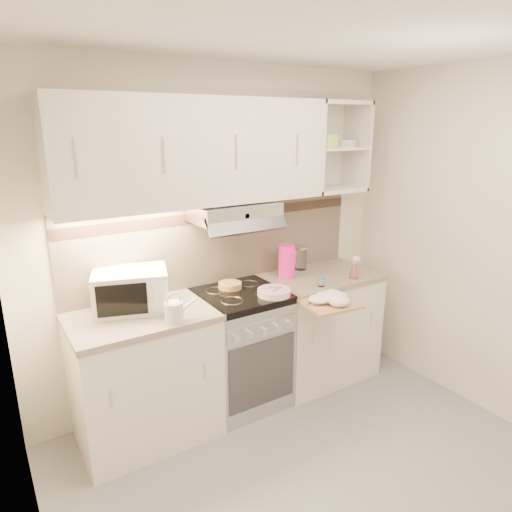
{
  "coord_description": "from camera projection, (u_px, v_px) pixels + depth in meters",
  "views": [
    {
      "loc": [
        -1.57,
        -1.59,
        2.08
      ],
      "look_at": [
        0.04,
        0.95,
        1.2
      ],
      "focal_mm": 32.0,
      "sensor_mm": 36.0,
      "label": 1
    }
  ],
  "objects": [
    {
      "name": "base_cabinet_left",
      "position": [
        145.0,
        379.0,
        3.06
      ],
      "size": [
        0.9,
        0.6,
        0.86
      ],
      "primitive_type": "cube",
      "color": "silver",
      "rests_on": "ground"
    },
    {
      "name": "dish_towel",
      "position": [
        331.0,
        297.0,
        3.17
      ],
      "size": [
        0.3,
        0.26,
        0.08
      ],
      "primitive_type": null,
      "rotation": [
        0.0,
        0.0,
        -0.05
      ],
      "color": "white",
      "rests_on": "cutting_board"
    },
    {
      "name": "worktop_left",
      "position": [
        141.0,
        317.0,
        2.94
      ],
      "size": [
        0.92,
        0.62,
        0.04
      ],
      "primitive_type": "cube",
      "color": "gray",
      "rests_on": "base_cabinet_left"
    },
    {
      "name": "glass_jar",
      "position": [
        301.0,
        258.0,
        3.81
      ],
      "size": [
        0.1,
        0.1,
        0.2
      ],
      "rotation": [
        0.0,
        0.0,
        -0.18
      ],
      "color": "silver",
      "rests_on": "worktop_right"
    },
    {
      "name": "base_cabinet_right",
      "position": [
        318.0,
        328.0,
        3.83
      ],
      "size": [
        0.9,
        0.6,
        0.86
      ],
      "primitive_type": "cube",
      "color": "silver",
      "rests_on": "ground"
    },
    {
      "name": "watering_can",
      "position": [
        175.0,
        311.0,
        2.81
      ],
      "size": [
        0.23,
        0.12,
        0.19
      ],
      "rotation": [
        0.0,
        0.0,
        0.05
      ],
      "color": "silver",
      "rests_on": "worktop_left"
    },
    {
      "name": "microwave",
      "position": [
        131.0,
        290.0,
        2.98
      ],
      "size": [
        0.55,
        0.47,
        0.26
      ],
      "rotation": [
        0.0,
        0.0,
        -0.32
      ],
      "color": "silver",
      "rests_on": "worktop_left"
    },
    {
      "name": "plate_stack",
      "position": [
        274.0,
        292.0,
        3.25
      ],
      "size": [
        0.24,
        0.24,
        0.05
      ],
      "rotation": [
        0.0,
        0.0,
        -0.14
      ],
      "color": "silver",
      "rests_on": "electric_range"
    },
    {
      "name": "cutting_board",
      "position": [
        329.0,
        303.0,
        3.19
      ],
      "size": [
        0.4,
        0.37,
        0.02
      ],
      "primitive_type": "cube",
      "rotation": [
        0.0,
        0.0,
        -0.11
      ],
      "color": "tan",
      "rests_on": "base_cabinet_right"
    },
    {
      "name": "electric_range",
      "position": [
        241.0,
        348.0,
        3.44
      ],
      "size": [
        0.6,
        0.6,
        0.9
      ],
      "color": "#B7B7BC",
      "rests_on": "ground"
    },
    {
      "name": "room_shell",
      "position": [
        307.0,
        209.0,
        2.52
      ],
      "size": [
        3.04,
        2.84,
        2.52
      ],
      "color": "beige",
      "rests_on": "ground"
    },
    {
      "name": "spray_bottle",
      "position": [
        354.0,
        269.0,
        3.59
      ],
      "size": [
        0.07,
        0.07,
        0.19
      ],
      "rotation": [
        0.0,
        0.0,
        0.04
      ],
      "color": "pink",
      "rests_on": "worktop_right"
    },
    {
      "name": "pink_pitcher",
      "position": [
        287.0,
        261.0,
        3.6
      ],
      "size": [
        0.14,
        0.13,
        0.27
      ],
      "rotation": [
        0.0,
        0.0,
        -0.06
      ],
      "color": "#FF209E",
      "rests_on": "worktop_right"
    },
    {
      "name": "bread_loaf",
      "position": [
        230.0,
        285.0,
        3.39
      ],
      "size": [
        0.17,
        0.17,
        0.04
      ],
      "primitive_type": "cylinder",
      "color": "#A28349",
      "rests_on": "electric_range"
    },
    {
      "name": "worktop_right",
      "position": [
        320.0,
        277.0,
        3.71
      ],
      "size": [
        0.92,
        0.62,
        0.04
      ],
      "primitive_type": "cube",
      "color": "gray",
      "rests_on": "base_cabinet_right"
    },
    {
      "name": "spice_jar",
      "position": [
        321.0,
        281.0,
        3.42
      ],
      "size": [
        0.05,
        0.05,
        0.08
      ],
      "rotation": [
        0.0,
        0.0,
        -0.3
      ],
      "color": "silver",
      "rests_on": "worktop_right"
    },
    {
      "name": "ground",
      "position": [
        337.0,
        492.0,
        2.68
      ],
      "size": [
        3.0,
        3.0,
        0.0
      ],
      "primitive_type": "plane",
      "color": "gray",
      "rests_on": "ground"
    }
  ]
}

